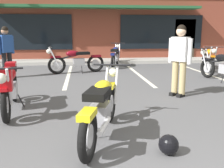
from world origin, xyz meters
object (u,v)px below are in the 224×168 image
at_px(motorcycle_black_cruiser, 9,86).
at_px(person_in_black_shirt, 6,49).
at_px(helmet_on_pavement, 169,145).
at_px(motorcycle_orange_scrambler, 115,56).
at_px(motorcycle_foreground_classic, 102,107).
at_px(person_by_back_row, 180,56).
at_px(motorcycle_silver_naked, 208,58).
at_px(motorcycle_red_sportbike, 76,60).
at_px(motorcycle_blue_standard, 224,67).

xyz_separation_m(motorcycle_black_cruiser, person_in_black_shirt, (-1.05, 3.81, 0.42)).
xyz_separation_m(person_in_black_shirt, helmet_on_pavement, (3.50, -5.82, -0.82)).
bearing_deg(motorcycle_orange_scrambler, motorcycle_foreground_classic, -98.88).
bearing_deg(helmet_on_pavement, person_in_black_shirt, 121.04).
bearing_deg(person_by_back_row, motorcycle_foreground_classic, -132.00).
xyz_separation_m(motorcycle_foreground_classic, person_in_black_shirt, (-2.70, 5.17, 0.49)).
height_order(motorcycle_silver_naked, motorcycle_orange_scrambler, same).
xyz_separation_m(person_in_black_shirt, person_by_back_row, (4.71, -2.94, 0.00)).
height_order(motorcycle_red_sportbike, person_by_back_row, person_by_back_row).
height_order(motorcycle_black_cruiser, motorcycle_blue_standard, same).
xyz_separation_m(motorcycle_foreground_classic, motorcycle_black_cruiser, (-1.65, 1.37, 0.07)).
relative_size(motorcycle_foreground_classic, motorcycle_silver_naked, 1.00).
bearing_deg(motorcycle_foreground_classic, motorcycle_black_cruiser, 140.44).
relative_size(motorcycle_black_cruiser, person_in_black_shirt, 1.25).
relative_size(motorcycle_foreground_classic, motorcycle_orange_scrambler, 0.99).
xyz_separation_m(motorcycle_red_sportbike, person_in_black_shirt, (-2.22, -0.75, 0.49)).
height_order(motorcycle_black_cruiser, person_by_back_row, person_by_back_row).
bearing_deg(person_by_back_row, person_in_black_shirt, 148.04).
xyz_separation_m(motorcycle_black_cruiser, motorcycle_silver_naked, (6.33, 4.72, -0.07)).
height_order(motorcycle_black_cruiser, helmet_on_pavement, motorcycle_black_cruiser).
height_order(motorcycle_silver_naked, person_in_black_shirt, person_in_black_shirt).
relative_size(motorcycle_red_sportbike, motorcycle_black_cruiser, 0.99).
distance_m(person_in_black_shirt, person_by_back_row, 5.55).
relative_size(motorcycle_red_sportbike, motorcycle_blue_standard, 1.01).
relative_size(motorcycle_foreground_classic, motorcycle_blue_standard, 0.99).
bearing_deg(person_by_back_row, motorcycle_red_sportbike, 124.06).
distance_m(motorcycle_blue_standard, motorcycle_orange_scrambler, 4.71).
relative_size(motorcycle_black_cruiser, helmet_on_pavement, 8.08).
distance_m(motorcycle_foreground_classic, person_in_black_shirt, 5.86).
bearing_deg(person_by_back_row, motorcycle_silver_naked, 55.33).
bearing_deg(motorcycle_silver_naked, motorcycle_blue_standard, -105.64).
height_order(motorcycle_black_cruiser, motorcycle_silver_naked, same).
relative_size(motorcycle_blue_standard, person_in_black_shirt, 1.23).
bearing_deg(person_in_black_shirt, motorcycle_red_sportbike, 18.76).
distance_m(motorcycle_red_sportbike, motorcycle_blue_standard, 5.00).
distance_m(motorcycle_blue_standard, person_in_black_shirt, 6.89).
distance_m(motorcycle_black_cruiser, motorcycle_silver_naked, 7.90).
height_order(person_in_black_shirt, person_by_back_row, same).
distance_m(motorcycle_red_sportbike, person_by_back_row, 4.48).
height_order(motorcycle_silver_naked, person_by_back_row, person_by_back_row).
distance_m(person_by_back_row, helmet_on_pavement, 3.23).
bearing_deg(person_by_back_row, motorcycle_orange_scrambler, 98.99).
distance_m(motorcycle_black_cruiser, motorcycle_orange_scrambler, 6.77).
bearing_deg(motorcycle_black_cruiser, person_in_black_shirt, 105.39).
xyz_separation_m(person_by_back_row, helmet_on_pavement, (-1.21, -2.88, -0.82)).
distance_m(motorcycle_red_sportbike, motorcycle_black_cruiser, 4.71).
distance_m(motorcycle_foreground_classic, motorcycle_black_cruiser, 2.15).
xyz_separation_m(motorcycle_black_cruiser, motorcycle_blue_standard, (5.68, 2.41, -0.07)).
bearing_deg(motorcycle_red_sportbike, motorcycle_orange_scrambler, 43.82).
height_order(motorcycle_red_sportbike, motorcycle_silver_naked, same).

